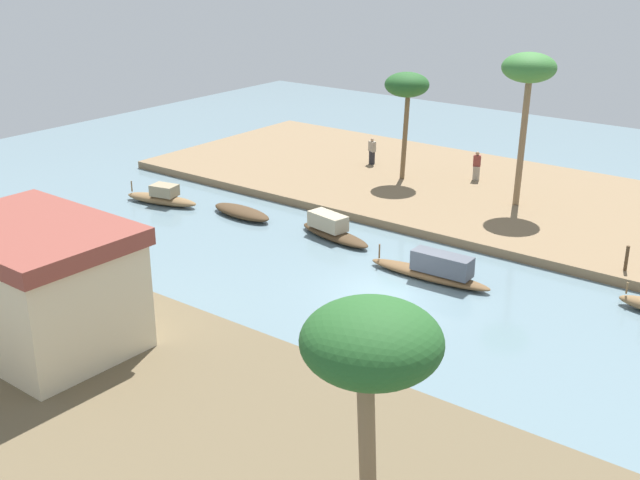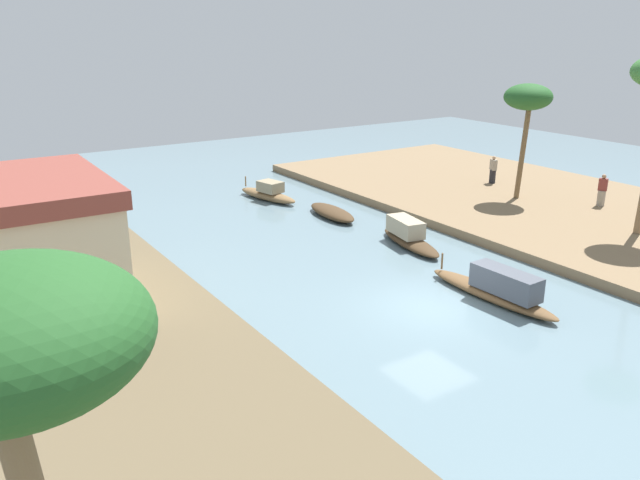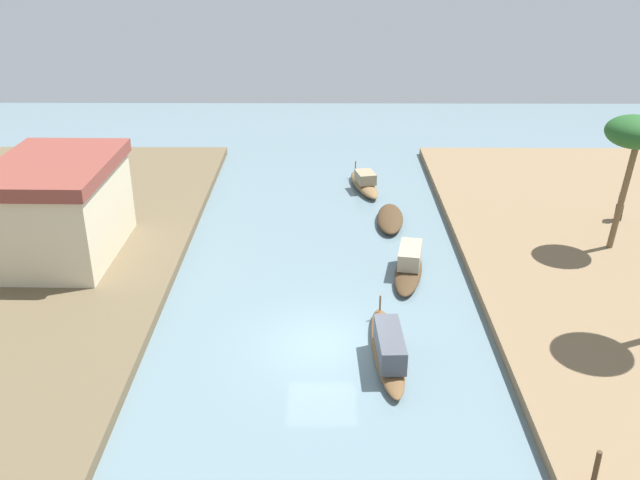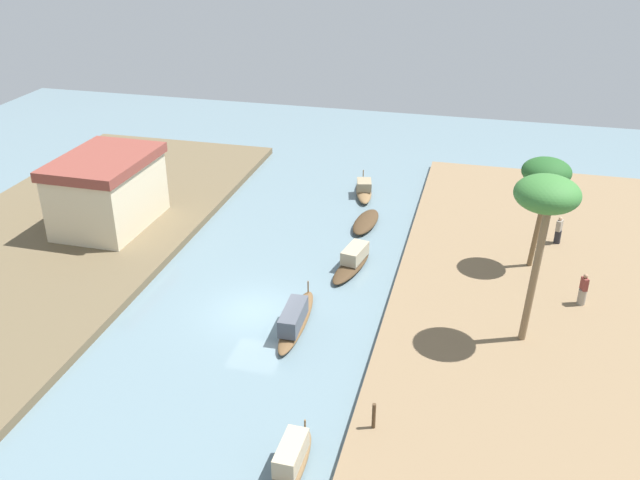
# 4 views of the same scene
# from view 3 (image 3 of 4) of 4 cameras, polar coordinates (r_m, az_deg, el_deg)

# --- Properties ---
(river_water) EXTENTS (69.55, 69.55, 0.00)m
(river_water) POSITION_cam_3_polar(r_m,az_deg,el_deg) (24.32, 0.17, -8.66)
(river_water) COLOR slate
(river_water) RESTS_ON ground
(sampan_open_hull) EXTENTS (4.32, 1.85, 1.11)m
(sampan_open_hull) POSITION_cam_3_polar(r_m,az_deg,el_deg) (28.96, 7.32, -2.06)
(sampan_open_hull) COLOR #47331E
(sampan_open_hull) RESTS_ON river_water
(sampan_foreground) EXTENTS (3.74, 1.52, 0.48)m
(sampan_foreground) POSITION_cam_3_polar(r_m,az_deg,el_deg) (33.81, 5.78, 1.77)
(sampan_foreground) COLOR #47331E
(sampan_foreground) RESTS_ON river_water
(sampan_with_tall_canopy) EXTENTS (5.40, 1.15, 1.22)m
(sampan_with_tall_canopy) POSITION_cam_3_polar(r_m,az_deg,el_deg) (23.49, 5.62, -8.78)
(sampan_with_tall_canopy) COLOR brown
(sampan_with_tall_canopy) RESTS_ON river_water
(sampan_with_red_awning) EXTENTS (4.31, 1.88, 1.06)m
(sampan_with_red_awning) POSITION_cam_3_polar(r_m,az_deg,el_deg) (37.97, 3.66, 4.70)
(sampan_with_red_awning) COLOR brown
(sampan_with_red_awning) RESTS_ON river_water
(person_by_mooring) EXTENTS (0.51, 0.46, 1.57)m
(person_by_mooring) POSITION_cam_3_polar(r_m,az_deg,el_deg) (35.73, 23.41, 2.59)
(person_by_mooring) COLOR #232328
(person_by_mooring) RESTS_ON riverbank_left
(mooring_post) EXTENTS (0.14, 0.14, 1.06)m
(mooring_post) POSITION_cam_3_polar(r_m,az_deg,el_deg) (19.55, 21.74, -17.02)
(mooring_post) COLOR #4C3823
(mooring_post) RESTS_ON riverbank_left
(palm_tree_left_far) EXTENTS (2.39, 2.39, 5.84)m
(palm_tree_left_far) POSITION_cam_3_polar(r_m,az_deg,el_deg) (31.25, 24.43, 7.89)
(palm_tree_left_far) COLOR brown
(palm_tree_left_far) RESTS_ON riverbank_left
(riverside_building) EXTENTS (6.59, 4.74, 4.14)m
(riverside_building) POSITION_cam_3_polar(r_m,az_deg,el_deg) (30.87, -20.61, 2.49)
(riverside_building) COLOR beige
(riverside_building) RESTS_ON riverbank_right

